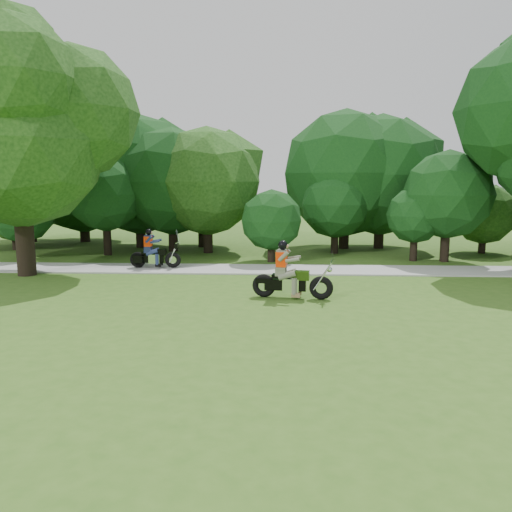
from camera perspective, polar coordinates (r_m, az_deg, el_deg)
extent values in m
plane|color=#355D1A|center=(12.52, 6.38, -8.19)|extent=(100.00, 100.00, 0.00)
cube|color=#979792|center=(20.29, 4.92, -1.56)|extent=(60.00, 2.20, 0.06)
cylinder|color=black|center=(27.83, -13.04, 2.82)|extent=(0.52, 0.52, 1.80)
sphere|color=#103713|center=(27.70, -13.25, 8.98)|extent=(6.42, 6.42, 6.42)
cylinder|color=black|center=(25.98, -9.45, 2.49)|extent=(0.47, 0.47, 1.77)
sphere|color=#103713|center=(25.83, -9.60, 8.36)|extent=(5.45, 5.45, 5.45)
cylinder|color=black|center=(25.34, -16.64, 2.09)|extent=(0.38, 0.38, 1.77)
sphere|color=#103713|center=(25.20, -16.84, 6.77)|extent=(3.64, 3.64, 3.64)
cylinder|color=black|center=(32.35, -24.30, 3.06)|extent=(0.53, 0.53, 1.80)
sphere|color=#103713|center=(32.24, -24.64, 8.50)|extent=(6.68, 6.68, 6.68)
cylinder|color=black|center=(22.31, 1.76, 0.59)|extent=(0.34, 0.34, 0.98)
sphere|color=#103713|center=(22.16, 1.78, 4.12)|extent=(2.73, 2.73, 2.73)
cylinder|color=black|center=(28.97, -25.77, 1.63)|extent=(0.36, 0.36, 1.02)
sphere|color=#184012|center=(28.84, -25.97, 4.69)|extent=(3.21, 3.21, 3.21)
cylinder|color=black|center=(23.61, 17.56, 0.96)|extent=(0.33, 0.33, 1.25)
sphere|color=#103713|center=(23.47, 17.73, 4.47)|extent=(2.54, 2.54, 2.54)
cylinder|color=black|center=(27.41, 24.43, 1.33)|extent=(0.35, 0.35, 0.99)
sphere|color=#184012|center=(27.28, 24.62, 4.41)|extent=(3.04, 3.04, 3.04)
cylinder|color=black|center=(25.18, -5.51, 2.41)|extent=(0.47, 0.47, 1.80)
sphere|color=#184012|center=(25.03, -5.60, 8.46)|extent=(5.40, 5.40, 5.40)
cylinder|color=black|center=(27.57, 13.87, 2.74)|extent=(0.52, 0.52, 1.80)
sphere|color=#103713|center=(27.44, 14.10, 8.93)|extent=(6.39, 6.39, 6.39)
cylinder|color=black|center=(23.85, 20.79, 1.44)|extent=(0.40, 0.40, 1.72)
sphere|color=#103713|center=(23.70, 21.06, 6.57)|extent=(3.94, 3.94, 3.94)
cylinder|color=black|center=(25.15, 8.97, 1.83)|extent=(0.37, 0.37, 1.36)
sphere|color=#103713|center=(25.00, 9.07, 5.91)|extent=(3.42, 3.42, 3.42)
cylinder|color=black|center=(25.75, -25.01, 1.18)|extent=(0.36, 0.36, 1.26)
sphere|color=#103713|center=(25.62, -25.25, 4.83)|extent=(3.12, 3.12, 3.12)
cylinder|color=black|center=(27.48, -6.16, 2.70)|extent=(0.45, 0.45, 1.59)
sphere|color=#103713|center=(27.34, -6.24, 7.72)|extent=(4.96, 4.96, 4.96)
cylinder|color=black|center=(27.10, 10.02, 2.76)|extent=(0.53, 0.53, 1.80)
sphere|color=#103713|center=(26.97, 10.19, 9.27)|extent=(6.68, 6.68, 6.68)
cylinder|color=black|center=(31.32, -19.00, 3.20)|extent=(0.57, 0.57, 1.80)
sphere|color=#103713|center=(31.21, -19.30, 9.19)|extent=(7.31, 7.31, 7.31)
cylinder|color=black|center=(20.89, -25.02, 3.68)|extent=(0.68, 0.68, 4.20)
sphere|color=#184012|center=(20.88, -25.54, 11.62)|extent=(6.40, 6.40, 6.40)
sphere|color=#184012|center=(20.98, -20.30, 15.20)|extent=(5.12, 5.12, 5.12)
sphere|color=#184012|center=(21.33, -26.13, 20.21)|extent=(3.52, 3.52, 3.52)
torus|color=black|center=(15.57, 0.91, -3.40)|extent=(0.75, 0.31, 0.73)
torus|color=black|center=(15.37, 7.46, -3.63)|extent=(0.75, 0.31, 0.73)
cube|color=black|center=(15.46, 3.38, -3.30)|extent=(1.30, 0.43, 0.33)
cube|color=silver|center=(15.44, 4.03, -3.33)|extent=(0.55, 0.42, 0.42)
cube|color=black|center=(15.35, 5.10, -2.22)|extent=(0.58, 0.39, 0.27)
cube|color=black|center=(15.42, 2.86, -2.29)|extent=(0.59, 0.41, 0.10)
cylinder|color=silver|center=(15.29, 7.64, -2.30)|extent=(0.57, 0.13, 0.87)
cylinder|color=silver|center=(15.21, 8.62, -0.66)|extent=(0.13, 0.67, 0.04)
cube|color=#565B4A|center=(15.40, 2.87, -1.76)|extent=(0.37, 0.44, 0.25)
cube|color=#565B4A|center=(15.33, 2.95, -0.38)|extent=(0.33, 0.47, 0.59)
cube|color=#FA3205|center=(15.33, 2.95, -0.30)|extent=(0.37, 0.52, 0.46)
sphere|color=black|center=(15.26, 3.08, 1.25)|extent=(0.29, 0.29, 0.29)
torus|color=black|center=(21.04, -13.35, -0.42)|extent=(0.66, 0.20, 0.65)
torus|color=black|center=(20.72, -9.48, -0.44)|extent=(0.66, 0.20, 0.65)
cube|color=black|center=(20.90, -11.89, -0.30)|extent=(1.05, 0.25, 0.30)
cube|color=silver|center=(20.87, -11.51, -0.30)|extent=(0.45, 0.33, 0.37)
cube|color=black|center=(20.78, -10.91, 0.46)|extent=(0.49, 0.29, 0.24)
cube|color=black|center=(20.89, -12.22, 0.36)|extent=(0.49, 0.31, 0.09)
cylinder|color=silver|center=(20.67, -9.40, 0.45)|extent=(0.37, 0.05, 0.84)
cylinder|color=silver|center=(20.59, -9.00, 1.56)|extent=(0.05, 0.60, 0.03)
cube|color=black|center=(20.82, -13.37, -0.38)|extent=(0.39, 0.12, 0.32)
cube|color=black|center=(21.22, -13.09, -0.21)|extent=(0.39, 0.12, 0.32)
cube|color=navy|center=(20.87, -12.24, 0.71)|extent=(0.29, 0.36, 0.22)
cube|color=navy|center=(20.83, -12.21, 1.63)|extent=(0.25, 0.40, 0.52)
cube|color=#FA3205|center=(20.82, -12.22, 1.68)|extent=(0.28, 0.44, 0.41)
sphere|color=black|center=(20.78, -12.17, 2.70)|extent=(0.26, 0.26, 0.26)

